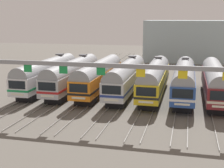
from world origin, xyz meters
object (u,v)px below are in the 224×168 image
(commuter_train_orange, at_px, (99,75))
(commuter_train_yellow, at_px, (155,78))
(commuter_train_white, at_px, (47,73))
(catenary_gantry, at_px, (101,73))
(commuter_train_blue, at_px, (184,79))
(commuter_train_stainless, at_px, (73,74))
(commuter_train_maroon, at_px, (215,80))
(commuter_train_silver, at_px, (126,76))

(commuter_train_orange, relative_size, commuter_train_yellow, 1.00)
(commuter_train_white, height_order, catenary_gantry, catenary_gantry)
(commuter_train_white, height_order, commuter_train_blue, same)
(commuter_train_stainless, distance_m, commuter_train_maroon, 20.25)
(commuter_train_orange, distance_m, commuter_train_yellow, 8.10)
(commuter_train_silver, xyz_separation_m, commuter_train_blue, (8.10, 0.00, 0.00))
(commuter_train_silver, xyz_separation_m, catenary_gantry, (-0.00, -13.50, 2.74))
(commuter_train_stainless, bearing_deg, commuter_train_silver, 0.00)
(commuter_train_silver, height_order, commuter_train_blue, same)
(commuter_train_stainless, relative_size, commuter_train_yellow, 1.00)
(commuter_train_yellow, bearing_deg, commuter_train_silver, 180.00)
(commuter_train_white, height_order, commuter_train_stainless, same)
(commuter_train_silver, relative_size, commuter_train_blue, 1.00)
(commuter_train_blue, bearing_deg, commuter_train_stainless, 180.00)
(commuter_train_stainless, height_order, commuter_train_maroon, commuter_train_stainless)
(commuter_train_stainless, relative_size, commuter_train_silver, 1.00)
(commuter_train_orange, bearing_deg, commuter_train_stainless, 179.94)
(commuter_train_stainless, height_order, commuter_train_blue, same)
(commuter_train_blue, bearing_deg, commuter_train_maroon, -0.06)
(commuter_train_orange, xyz_separation_m, commuter_train_yellow, (8.10, 0.00, 0.00))
(commuter_train_blue, relative_size, commuter_train_maroon, 1.00)
(commuter_train_orange, relative_size, catenary_gantry, 0.61)
(catenary_gantry, bearing_deg, commuter_train_maroon, 48.00)
(commuter_train_blue, xyz_separation_m, catenary_gantry, (-8.10, -13.50, 2.74))
(commuter_train_yellow, xyz_separation_m, catenary_gantry, (-4.05, -13.50, 2.74))
(commuter_train_white, bearing_deg, commuter_train_blue, 0.00)
(commuter_train_stainless, relative_size, commuter_train_maroon, 1.00)
(commuter_train_white, xyz_separation_m, commuter_train_blue, (20.25, 0.00, 0.00))
(commuter_train_silver, bearing_deg, commuter_train_yellow, 0.00)
(commuter_train_orange, height_order, commuter_train_yellow, commuter_train_yellow)
(commuter_train_stainless, bearing_deg, commuter_train_blue, 0.00)
(commuter_train_white, relative_size, catenary_gantry, 0.61)
(commuter_train_stainless, height_order, commuter_train_orange, commuter_train_stainless)
(commuter_train_silver, relative_size, commuter_train_yellow, 1.00)
(commuter_train_silver, distance_m, commuter_train_yellow, 4.05)
(commuter_train_orange, distance_m, catenary_gantry, 14.35)
(commuter_train_white, distance_m, commuter_train_maroon, 24.30)
(commuter_train_white, distance_m, catenary_gantry, 18.37)
(commuter_train_orange, distance_m, commuter_train_maroon, 16.20)
(commuter_train_stainless, xyz_separation_m, catenary_gantry, (8.10, -13.50, 2.74))
(commuter_train_silver, distance_m, catenary_gantry, 13.77)
(commuter_train_maroon, xyz_separation_m, catenary_gantry, (-12.15, -13.49, 2.74))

